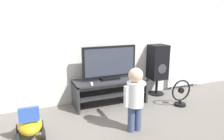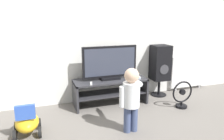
% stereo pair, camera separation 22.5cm
% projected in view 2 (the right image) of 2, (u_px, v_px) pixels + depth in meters
% --- Properties ---
extents(ground_plane, '(16.00, 16.00, 0.00)m').
position_uv_depth(ground_plane, '(115.00, 109.00, 3.72)').
color(ground_plane, slate).
extents(wall_back, '(10.00, 0.06, 2.60)m').
position_uv_depth(wall_back, '(105.00, 30.00, 3.91)').
color(wall_back, silver).
rests_on(wall_back, ground_plane).
extents(tv_stand, '(1.29, 0.46, 0.46)m').
position_uv_depth(tv_stand, '(110.00, 87.00, 3.86)').
color(tv_stand, '#2D2D33').
rests_on(tv_stand, ground_plane).
extents(television, '(0.97, 0.20, 0.58)m').
position_uv_depth(television, '(110.00, 63.00, 3.77)').
color(television, black).
rests_on(television, tv_stand).
extents(game_console, '(0.05, 0.16, 0.04)m').
position_uv_depth(game_console, '(138.00, 77.00, 3.90)').
color(game_console, white).
rests_on(game_console, tv_stand).
extents(remote_primary, '(0.06, 0.13, 0.03)m').
position_uv_depth(remote_primary, '(91.00, 83.00, 3.56)').
color(remote_primary, white).
rests_on(remote_primary, tv_stand).
extents(child, '(0.34, 0.50, 0.89)m').
position_uv_depth(child, '(131.00, 95.00, 2.89)').
color(child, '#3F4C72').
rests_on(child, ground_plane).
extents(speaker_tower, '(0.34, 0.31, 1.00)m').
position_uv_depth(speaker_tower, '(160.00, 64.00, 4.21)').
color(speaker_tower, black).
rests_on(speaker_tower, ground_plane).
extents(floor_fan, '(0.38, 0.20, 0.47)m').
position_uv_depth(floor_fan, '(182.00, 96.00, 3.74)').
color(floor_fan, black).
rests_on(floor_fan, ground_plane).
extents(ride_on_toy, '(0.34, 0.45, 0.47)m').
position_uv_depth(ride_on_toy, '(27.00, 122.00, 2.87)').
color(ride_on_toy, gold).
rests_on(ride_on_toy, ground_plane).
extents(radiator, '(0.86, 0.08, 0.72)m').
position_uv_depth(radiator, '(189.00, 71.00, 4.64)').
color(radiator, white).
rests_on(radiator, ground_plane).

